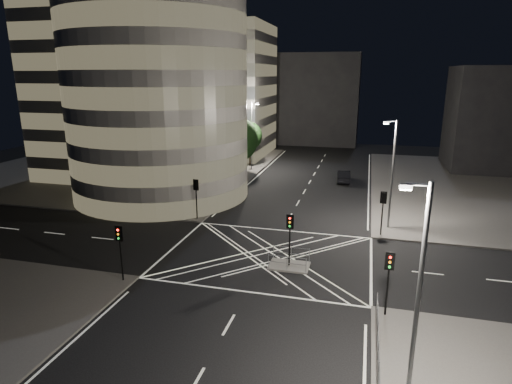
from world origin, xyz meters
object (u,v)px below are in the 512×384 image
(street_lamp_right_far, at_px, (392,171))
(street_lamp_right_near, at_px, (417,292))
(central_island, at_px, (289,266))
(traffic_signal_nr, at_px, (389,272))
(traffic_signal_fr, at_px, (383,205))
(sedan, at_px, (344,176))
(traffic_signal_fl, at_px, (196,192))
(street_lamp_left_near, at_px, (208,155))
(traffic_signal_island, at_px, (290,231))
(street_lamp_left_far, at_px, (252,134))
(traffic_signal_nl, at_px, (120,243))

(street_lamp_right_far, height_order, street_lamp_right_near, same)
(central_island, relative_size, traffic_signal_nr, 0.75)
(traffic_signal_fr, bearing_deg, sedan, 102.79)
(traffic_signal_fl, relative_size, street_lamp_left_near, 0.40)
(traffic_signal_nr, height_order, traffic_signal_island, same)
(central_island, relative_size, sedan, 0.63)
(traffic_signal_fl, relative_size, traffic_signal_fr, 1.00)
(traffic_signal_fr, xyz_separation_m, street_lamp_right_far, (0.64, 2.20, 2.63))
(street_lamp_left_far, xyz_separation_m, street_lamp_right_near, (18.87, -44.00, 0.00))
(traffic_signal_nl, distance_m, sedan, 35.72)
(street_lamp_right_near, bearing_deg, traffic_signal_fl, 131.24)
(traffic_signal_nr, bearing_deg, street_lamp_left_near, 134.13)
(traffic_signal_fl, bearing_deg, street_lamp_right_near, -48.76)
(traffic_signal_island, bearing_deg, traffic_signal_nl, -153.86)
(traffic_signal_island, distance_m, street_lamp_right_near, 14.78)
(traffic_signal_fl, xyz_separation_m, traffic_signal_island, (10.80, -8.30, 0.00))
(traffic_signal_island, bearing_deg, street_lamp_right_near, -59.25)
(central_island, relative_size, traffic_signal_nl, 0.75)
(traffic_signal_nr, bearing_deg, sedan, 97.63)
(traffic_signal_fl, bearing_deg, traffic_signal_nr, -37.69)
(central_island, xyz_separation_m, traffic_signal_island, (0.00, 0.00, 2.84))
(traffic_signal_nr, relative_size, traffic_signal_island, 1.00)
(street_lamp_left_far, xyz_separation_m, sedan, (13.80, -3.66, -4.76))
(central_island, bearing_deg, traffic_signal_nl, -153.86)
(traffic_signal_fl, relative_size, street_lamp_right_near, 0.40)
(traffic_signal_fr, relative_size, street_lamp_right_near, 0.40)
(traffic_signal_fl, height_order, street_lamp_right_near, street_lamp_right_near)
(sedan, bearing_deg, traffic_signal_nr, 92.91)
(traffic_signal_nl, xyz_separation_m, traffic_signal_nr, (17.60, 0.00, 0.00))
(street_lamp_right_near, bearing_deg, traffic_signal_island, 120.75)
(street_lamp_right_far, distance_m, sedan, 18.68)
(street_lamp_left_far, distance_m, street_lamp_right_far, 28.23)
(sedan, bearing_deg, central_island, 80.43)
(traffic_signal_nr, bearing_deg, street_lamp_right_far, 87.70)
(street_lamp_left_near, bearing_deg, central_island, -49.73)
(street_lamp_left_near, height_order, street_lamp_right_far, same)
(traffic_signal_nr, relative_size, street_lamp_right_far, 0.40)
(central_island, xyz_separation_m, traffic_signal_fr, (6.80, 8.30, 2.84))
(traffic_signal_fr, xyz_separation_m, traffic_signal_nr, (0.00, -13.60, 0.00))
(sedan, bearing_deg, traffic_signal_nl, 63.62)
(central_island, bearing_deg, street_lamp_left_near, 130.27)
(traffic_signal_nl, xyz_separation_m, sedan, (13.16, 33.14, -2.14))
(central_island, bearing_deg, traffic_signal_island, 0.00)
(central_island, relative_size, street_lamp_left_near, 0.30)
(traffic_signal_island, height_order, street_lamp_right_near, street_lamp_right_near)
(street_lamp_left_far, distance_m, street_lamp_right_near, 47.88)
(traffic_signal_nl, distance_m, street_lamp_left_near, 18.99)
(traffic_signal_nl, bearing_deg, central_island, 26.14)
(traffic_signal_fl, relative_size, traffic_signal_nl, 1.00)
(central_island, distance_m, traffic_signal_fl, 13.91)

